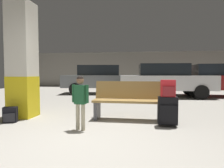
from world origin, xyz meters
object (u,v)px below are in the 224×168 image
Objects in this scene: bench at (128,101)px; backpack_bright at (168,89)px; child at (80,97)px; parked_car_side at (221,79)px; structural_pillar at (22,61)px; backpack_dark_floor at (10,115)px; parked_car_far at (101,79)px; parked_car_near at (165,79)px; suitcase at (168,111)px.

backpack_bright is (0.83, -0.52, 0.33)m from bench.
bench is 1.33m from child.
bench is at bearing -127.90° from parked_car_side.
structural_pillar reaches higher than backpack_dark_floor.
parked_car_far is (-0.92, 6.82, 0.17)m from child.
bench is at bearing 14.29° from backpack_dark_floor.
backpack_bright is 3.43m from backpack_dark_floor.
backpack_bright is (3.41, -0.42, -0.61)m from structural_pillar.
child is 6.11m from parked_car_near.
backpack_bright is 1.00× the size of backpack_dark_floor.
backpack_bright is 6.59m from parked_car_side.
suitcase is 0.45m from backpack_bright.
structural_pillar is 1.34m from backpack_dark_floor.
suitcase is 6.61m from parked_car_side.
parked_car_far is at bearing 82.13° from structural_pillar.
structural_pillar is at bearing 152.13° from child.
suitcase is 1.77m from child.
parked_car_near is (2.28, 5.67, 0.17)m from child.
structural_pillar is 3.49m from backpack_bright.
structural_pillar is at bearing -130.21° from parked_car_near.
backpack_dark_floor is 8.86m from parked_car_side.
parked_car_side reaches higher than child.
suitcase is 0.14× the size of parked_car_far.
backpack_bright is 5.21m from parked_car_near.
parked_car_side is at bearing -5.74° from parked_car_far.
backpack_bright is 0.08× the size of parked_car_side.
parked_car_side reaches higher than bench.
structural_pillar is 4.62× the size of suitcase.
structural_pillar is 5.99m from parked_car_far.
structural_pillar is at bearing -141.32° from parked_car_side.
parked_car_near is at bearing 49.79° from structural_pillar.
parked_car_far is at bearing 83.10° from backpack_dark_floor.
parked_car_side is at bearing 51.82° from child.
parked_car_side reaches higher than backpack_bright.
structural_pillar reaches higher than parked_car_far.
structural_pillar reaches higher than parked_car_near.
parked_car_side is (3.24, 5.74, 0.48)m from suitcase.
structural_pillar is at bearing 172.96° from suitcase.
suitcase is (0.83, -0.52, -0.12)m from bench.
backpack_bright is at bearing -67.72° from parked_car_far.
parked_car_side is 2.69m from parked_car_near.
bench is 1.03m from backpack_bright.
structural_pillar is 2.11m from child.
parked_car_side is at bearing 60.58° from backpack_bright.
structural_pillar is at bearing -177.87° from bench.
child is at bearing -27.87° from structural_pillar.
parked_car_side is (4.07, 5.22, 0.36)m from bench.
child is 0.25× the size of parked_car_near.
structural_pillar is 0.67× the size of parked_car_side.
suitcase is 5.23m from parked_car_near.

